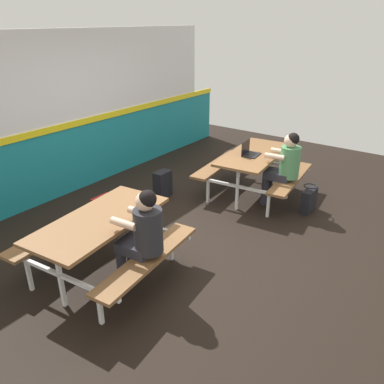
% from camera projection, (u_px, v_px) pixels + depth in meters
% --- Properties ---
extents(ground_plane, '(10.00, 10.00, 0.02)m').
position_uv_depth(ground_plane, '(193.00, 228.00, 5.47)').
color(ground_plane, black).
extents(accent_backdrop, '(8.00, 0.14, 2.60)m').
position_uv_depth(accent_backdrop, '(72.00, 117.00, 6.27)').
color(accent_backdrop, teal).
rests_on(accent_backdrop, ground).
extents(picnic_table_left, '(1.70, 1.71, 0.74)m').
position_uv_depth(picnic_table_left, '(101.00, 231.00, 4.23)').
color(picnic_table_left, brown).
rests_on(picnic_table_left, ground).
extents(picnic_table_right, '(1.70, 1.71, 0.74)m').
position_uv_depth(picnic_table_right, '(254.00, 163.00, 6.24)').
color(picnic_table_right, brown).
rests_on(picnic_table_right, ground).
extents(student_nearer, '(0.39, 0.54, 1.21)m').
position_uv_depth(student_nearer, '(142.00, 233.00, 3.94)').
color(student_nearer, '#2D2D38').
rests_on(student_nearer, ground).
extents(student_further, '(0.39, 0.54, 1.21)m').
position_uv_depth(student_further, '(285.00, 164.00, 5.80)').
color(student_further, '#2D2D38').
rests_on(student_further, ground).
extents(laptop_dark, '(0.34, 0.25, 0.22)m').
position_uv_depth(laptop_dark, '(249.00, 152.00, 6.07)').
color(laptop_dark, black).
rests_on(laptop_dark, picnic_table_right).
extents(backpack_dark, '(0.30, 0.22, 0.44)m').
position_uv_depth(backpack_dark, '(162.00, 184.00, 6.33)').
color(backpack_dark, black).
rests_on(backpack_dark, ground).
extents(tote_bag_bright, '(0.34, 0.21, 0.43)m').
position_uv_depth(tote_bag_bright, '(309.00, 200.00, 5.84)').
color(tote_bag_bright, black).
rests_on(tote_bag_bright, ground).
extents(satchel_spare, '(0.30, 0.22, 0.44)m').
position_uv_depth(satchel_spare, '(104.00, 211.00, 5.44)').
color(satchel_spare, maroon).
rests_on(satchel_spare, ground).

